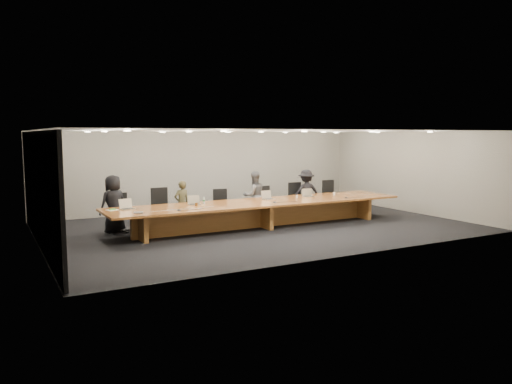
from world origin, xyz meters
The scene contains 28 objects.
ground centered at (0.00, 0.00, 0.00)m, with size 12.00×12.00×0.00m, color black.
back_wall centered at (0.00, 4.00, 1.40)m, with size 12.00×0.02×2.80m, color #B4AFA4.
left_wall_panel centered at (-5.94, 0.00, 1.37)m, with size 0.08×7.84×2.74m, color black.
conference_table centered at (0.00, 0.00, 0.52)m, with size 9.00×1.80×0.75m.
chair_far_left centered at (-3.78, 1.19, 0.55)m, with size 0.56×0.56×1.10m, color black, non-canonical shape.
chair_left centered at (-2.59, 1.19, 0.59)m, with size 0.60×0.60×1.19m, color black, non-canonical shape.
chair_mid_left centered at (-0.70, 1.19, 0.52)m, with size 0.53×0.53×1.05m, color black, non-canonical shape.
chair_mid_right centered at (0.99, 1.26, 0.53)m, with size 0.54×0.54×1.05m, color black, non-canonical shape.
chair_right centered at (2.12, 1.26, 0.56)m, with size 0.57×0.57×1.12m, color black, non-canonical shape.
chair_far_right centered at (3.56, 1.28, 0.57)m, with size 0.58×0.58×1.14m, color black, non-canonical shape.
person_a centered at (-3.96, 1.26, 0.80)m, with size 0.78×0.51×1.59m, color black.
person_b centered at (-1.96, 1.28, 0.67)m, with size 0.49×0.32×1.34m, color #3B3720.
person_c centered at (0.42, 1.18, 0.77)m, with size 0.75×0.58×1.54m, color #505052.
person_d centered at (2.37, 1.14, 0.77)m, with size 0.99×0.57×1.54m, color black.
laptop_a centered at (-3.80, 0.32, 0.89)m, with size 0.36×0.26×0.28m, color #C4B396, non-canonical shape.
laptop_b centered at (-1.95, 0.29, 0.88)m, with size 0.34×0.25×0.27m, color #C0B193, non-canonical shape.
laptop_d centered at (0.43, 0.28, 0.89)m, with size 0.35×0.26×0.28m, color #C6B497, non-canonical shape.
laptop_e centered at (1.87, 0.29, 0.88)m, with size 0.33×0.24×0.26m, color tan, non-canonical shape.
water_bottle centered at (-1.66, 0.33, 0.84)m, with size 0.06×0.06×0.19m, color silver.
amber_mug centered at (-2.00, 0.04, 0.80)m, with size 0.07×0.07×0.09m, color brown.
paper_cup_near centered at (1.39, 0.21, 0.79)m, with size 0.07×0.07×0.08m, color silver.
paper_cup_far centered at (2.81, 0.20, 0.80)m, with size 0.08×0.08×0.10m, color silver.
notepad centered at (-4.20, 0.35, 0.76)m, with size 0.26×0.21×0.02m, color white.
lime_gadget centered at (-4.19, 0.34, 0.78)m, with size 0.15×0.09×0.02m, color green.
av_box centered at (-3.74, -0.47, 0.77)m, with size 0.22×0.17×0.03m, color #B5B5BA.
mic_left centered at (-2.71, -0.52, 0.77)m, with size 0.13×0.13×0.03m, color black.
mic_center centered at (0.24, -0.38, 0.77)m, with size 0.13×0.13×0.03m, color black.
mic_right centered at (2.71, -0.55, 0.76)m, with size 0.12×0.12×0.03m, color black.
Camera 1 is at (-7.04, -12.57, 2.68)m, focal length 35.00 mm.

